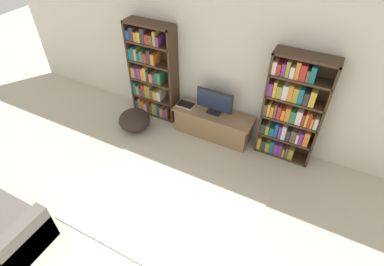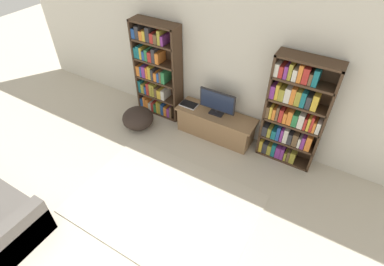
# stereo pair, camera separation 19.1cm
# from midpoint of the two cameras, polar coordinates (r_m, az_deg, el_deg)

# --- Properties ---
(wall_back) EXTENTS (8.80, 0.06, 2.60)m
(wall_back) POSITION_cam_midpoint_polar(r_m,az_deg,el_deg) (4.98, 8.21, 12.73)
(wall_back) COLOR silver
(wall_back) RESTS_ON ground_plane
(bookshelf_left) EXTENTS (0.89, 0.30, 1.82)m
(bookshelf_left) POSITION_cam_midpoint_polar(r_m,az_deg,el_deg) (5.63, -5.75, 11.48)
(bookshelf_left) COLOR #422D1E
(bookshelf_left) RESTS_ON ground_plane
(bookshelf_right) EXTENTS (0.89, 0.30, 1.82)m
(bookshelf_right) POSITION_cam_midpoint_polar(r_m,az_deg,el_deg) (4.79, 19.84, 3.41)
(bookshelf_right) COLOR #422D1E
(bookshelf_right) RESTS_ON ground_plane
(tv_stand) EXTENTS (1.42, 0.46, 0.48)m
(tv_stand) POSITION_cam_midpoint_polar(r_m,az_deg,el_deg) (5.36, 5.50, 1.60)
(tv_stand) COLOR #8E6B47
(tv_stand) RESTS_ON ground_plane
(television) EXTENTS (0.64, 0.16, 0.44)m
(television) POSITION_cam_midpoint_polar(r_m,az_deg,el_deg) (5.08, 5.91, 5.79)
(television) COLOR black
(television) RESTS_ON tv_stand
(laptop) EXTENTS (0.31, 0.20, 0.03)m
(laptop) POSITION_cam_midpoint_polar(r_m,az_deg,el_deg) (5.38, 0.43, 5.42)
(laptop) COLOR silver
(laptop) RESTS_ON tv_stand
(area_rug) EXTENTS (2.54, 1.80, 0.02)m
(area_rug) POSITION_cam_midpoint_polar(r_m,az_deg,el_deg) (4.46, -4.06, -13.33)
(area_rug) COLOR beige
(area_rug) RESTS_ON ground_plane
(beanbag_ottoman) EXTENTS (0.58, 0.58, 0.39)m
(beanbag_ottoman) POSITION_cam_midpoint_polar(r_m,az_deg,el_deg) (5.63, -9.30, 2.78)
(beanbag_ottoman) COLOR #2D231E
(beanbag_ottoman) RESTS_ON ground_plane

